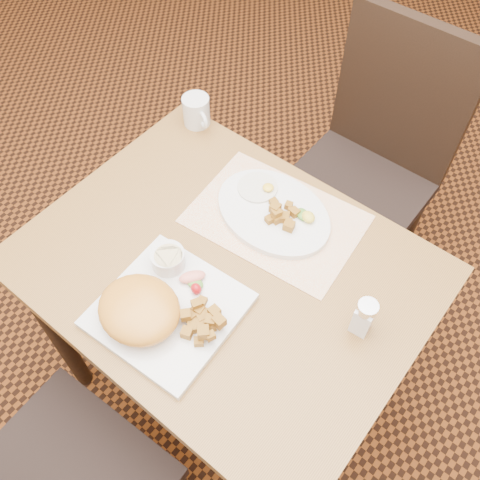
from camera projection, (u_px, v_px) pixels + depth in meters
name	position (u px, v px, depth m)	size (l,w,h in m)	color
ground	(230.00, 383.00, 1.83)	(8.00, 8.00, 0.00)	black
table	(226.00, 289.00, 1.31)	(0.90, 0.70, 0.75)	olive
chair_far	(372.00, 159.00, 1.70)	(0.42, 0.43, 0.97)	black
placemat	(276.00, 219.00, 1.30)	(0.40, 0.28, 0.00)	white
plate_square	(169.00, 310.00, 1.15)	(0.28, 0.28, 0.02)	silver
plate_oval	(273.00, 212.00, 1.30)	(0.30, 0.23, 0.02)	silver
hollandaise_mound	(139.00, 309.00, 1.10)	(0.19, 0.16, 0.07)	orange
ramekin	(168.00, 259.00, 1.19)	(0.08, 0.08, 0.04)	silver
garnish_sq	(194.00, 281.00, 1.17)	(0.07, 0.07, 0.03)	#387223
fried_egg	(259.00, 187.00, 1.33)	(0.10, 0.10, 0.02)	white
garnish_ov	(306.00, 216.00, 1.27)	(0.06, 0.05, 0.02)	#387223
salt_shaker	(364.00, 317.00, 1.09)	(0.05, 0.05, 0.10)	white
coffee_mug	(197.00, 111.00, 1.46)	(0.10, 0.07, 0.08)	silver
home_fries_sq	(202.00, 320.00, 1.10)	(0.10, 0.10, 0.04)	#A76E1A
home_fries_ov	(281.00, 215.00, 1.27)	(0.10, 0.08, 0.04)	#A76E1A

